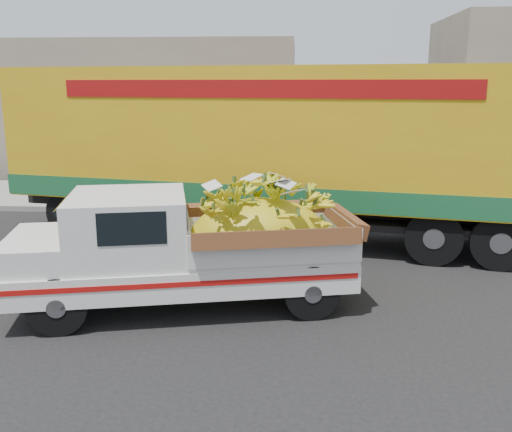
{
  "coord_description": "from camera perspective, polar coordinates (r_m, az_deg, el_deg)",
  "views": [
    {
      "loc": [
        1.1,
        -8.68,
        3.46
      ],
      "look_at": [
        0.45,
        0.66,
        1.27
      ],
      "focal_mm": 40.0,
      "sensor_mm": 36.0,
      "label": 1
    }
  ],
  "objects": [
    {
      "name": "building_left",
      "position": [
        24.75,
        -17.92,
        10.3
      ],
      "size": [
        18.0,
        6.0,
        5.0
      ],
      "primitive_type": "cube",
      "color": "gray",
      "rests_on": "ground"
    },
    {
      "name": "curb",
      "position": [
        15.41,
        -0.23,
        0.46
      ],
      "size": [
        60.0,
        0.25,
        0.15
      ],
      "primitive_type": "cube",
      "color": "gray",
      "rests_on": "ground"
    },
    {
      "name": "ground",
      "position": [
        9.41,
        -3.06,
        -8.44
      ],
      "size": [
        100.0,
        100.0,
        0.0
      ],
      "primitive_type": "plane",
      "color": "black",
      "rests_on": "ground"
    },
    {
      "name": "sidewalk",
      "position": [
        17.47,
        0.27,
        1.96
      ],
      "size": [
        60.0,
        4.0,
        0.14
      ],
      "primitive_type": "cube",
      "color": "gray",
      "rests_on": "ground"
    },
    {
      "name": "pickup_truck",
      "position": [
        8.99,
        -4.76,
        -2.9
      ],
      "size": [
        5.49,
        2.99,
        1.83
      ],
      "rotation": [
        0.0,
        0.0,
        0.22
      ],
      "color": "black",
      "rests_on": "ground"
    },
    {
      "name": "semi_trailer",
      "position": [
        12.62,
        1.66,
        7.06
      ],
      "size": [
        12.09,
        4.82,
        3.8
      ],
      "rotation": [
        0.0,
        0.0,
        -0.2
      ],
      "color": "black",
      "rests_on": "ground"
    }
  ]
}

